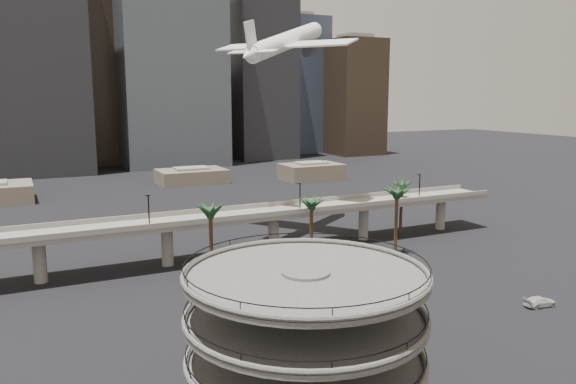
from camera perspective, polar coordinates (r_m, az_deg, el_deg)
name	(u,v)px	position (r m, az deg, el deg)	size (l,w,h in m)	color
parking_ramp	(305,339)	(52.97, 1.78, -14.67)	(22.20, 22.20, 17.35)	#454340
overpass	(222,222)	(110.35, -6.69, -3.01)	(130.00, 9.30, 14.70)	slate
palm_trees	(337,199)	(111.91, 5.00, -0.73)	(54.40, 18.40, 14.00)	#422C1C
low_buildings	(155,181)	(195.70, -13.37, 1.10)	(135.00, 27.50, 6.80)	brown
skyline	(131,61)	(268.84, -15.69, 12.69)	(269.00, 86.00, 127.59)	gray
airborne_jet	(286,42)	(126.62, -0.22, 14.99)	(31.56, 29.73, 12.52)	white
car_a	(280,341)	(74.19, -0.79, -14.92)	(1.69, 4.20, 1.43)	#BF481B
car_b	(327,316)	(81.92, 3.95, -12.49)	(1.47, 4.21, 1.39)	black
car_c	(540,302)	(95.02, 24.24, -10.12)	(2.12, 5.21, 1.51)	silver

